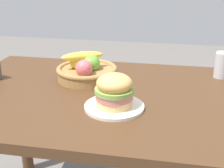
% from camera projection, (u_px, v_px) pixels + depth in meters
% --- Properties ---
extents(dining_table, '(1.40, 0.90, 0.75)m').
position_uv_depth(dining_table, '(110.00, 114.00, 1.37)').
color(dining_table, '#4C301C').
rests_on(dining_table, ground_plane).
extents(plate, '(0.23, 0.23, 0.01)m').
position_uv_depth(plate, '(114.00, 107.00, 1.19)').
color(plate, silver).
rests_on(plate, dining_table).
extents(sandwich, '(0.15, 0.15, 0.13)m').
position_uv_depth(sandwich, '(114.00, 90.00, 1.17)').
color(sandwich, '#E5BC75').
rests_on(sandwich, plate).
extents(soda_can, '(0.07, 0.07, 0.13)m').
position_uv_depth(soda_can, '(222.00, 65.00, 1.49)').
color(soda_can, silver).
rests_on(soda_can, dining_table).
extents(fruit_basket, '(0.29, 0.29, 0.14)m').
position_uv_depth(fruit_basket, '(86.00, 69.00, 1.48)').
color(fruit_basket, '#9E7542').
rests_on(fruit_basket, dining_table).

